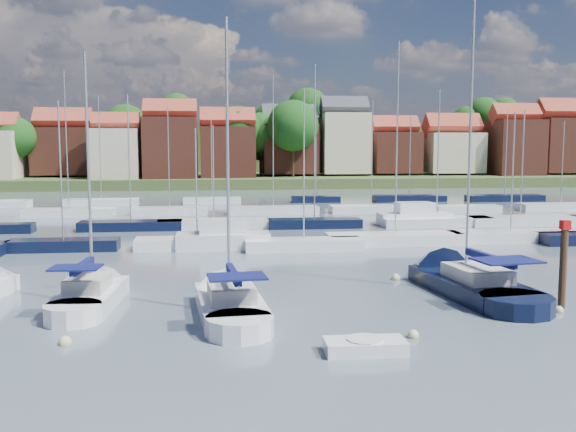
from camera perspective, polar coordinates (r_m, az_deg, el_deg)
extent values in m
plane|color=#485762|center=(68.83, -1.66, -0.16)|extent=(260.00, 260.00, 0.00)
cube|color=white|center=(33.07, -17.13, -7.19)|extent=(2.98, 6.32, 1.20)
cone|color=white|center=(36.72, -15.65, -5.80)|extent=(2.77, 3.16, 2.57)
cylinder|color=white|center=(30.18, -18.57, -8.54)|extent=(2.74, 2.74, 1.20)
cube|color=#BDB7AF|center=(32.46, -17.37, -5.73)|extent=(1.97, 2.68, 0.70)
cylinder|color=#B2B2B7|center=(32.62, -17.31, 3.82)|extent=(0.14, 0.14, 11.41)
cylinder|color=#B2B2B7|center=(31.48, -17.81, -4.54)|extent=(0.33, 3.42, 0.10)
cube|color=#0F144D|center=(31.45, -17.82, -4.27)|extent=(0.52, 3.26, 0.35)
cube|color=#0F144D|center=(30.37, -18.36, -4.38)|extent=(2.28, 1.69, 0.08)
cube|color=white|center=(30.07, -5.15, -8.28)|extent=(3.39, 7.05, 1.20)
cone|color=white|center=(34.20, -5.94, -6.49)|extent=(3.11, 3.54, 2.85)
cylinder|color=white|center=(26.79, -4.33, -10.12)|extent=(3.07, 3.07, 1.20)
cube|color=#BDB7AF|center=(29.38, -5.07, -6.72)|extent=(2.22, 3.00, 0.70)
cylinder|color=#B2B2B7|center=(29.57, -5.39, 5.06)|extent=(0.14, 0.14, 12.67)
cylinder|color=#B2B2B7|center=(28.28, -4.87, -5.48)|extent=(0.40, 3.80, 0.10)
cube|color=#0F144D|center=(28.24, -4.87, -5.18)|extent=(0.59, 3.62, 0.35)
cube|color=#0F144D|center=(27.01, -4.57, -5.39)|extent=(2.55, 1.90, 0.08)
cube|color=black|center=(35.43, 15.95, -6.25)|extent=(4.39, 8.63, 1.20)
cone|color=black|center=(39.91, 12.29, -4.74)|extent=(3.90, 4.40, 3.45)
cylinder|color=black|center=(32.00, 19.62, -7.73)|extent=(3.83, 3.83, 1.20)
cube|color=#BDB7AF|center=(34.75, 16.46, -4.91)|extent=(2.80, 3.71, 0.70)
cylinder|color=#B2B2B7|center=(35.12, 15.91, 7.52)|extent=(0.14, 0.14, 15.68)
cylinder|color=#B2B2B7|center=(33.63, 17.49, -3.85)|extent=(0.64, 4.58, 0.10)
cube|color=#0F144D|center=(33.60, 17.50, -3.59)|extent=(0.81, 4.37, 0.35)
cube|color=#0F144D|center=(32.33, 18.87, -3.76)|extent=(3.15, 2.40, 0.08)
cone|color=white|center=(39.22, -23.93, -5.34)|extent=(3.29, 3.64, 2.71)
cube|color=white|center=(24.89, 6.86, -11.53)|extent=(3.09, 1.47, 0.60)
cylinder|color=white|center=(24.84, 6.86, -11.16)|extent=(1.42, 1.42, 0.39)
cylinder|color=#4C331E|center=(33.73, 23.18, -5.94)|extent=(0.36, 0.36, 6.40)
cube|color=red|center=(33.23, 23.42, -0.73)|extent=(0.40, 0.40, 0.44)
sphere|color=beige|center=(27.19, -19.21, -10.77)|extent=(0.52, 0.52, 0.52)
sphere|color=#D85914|center=(27.64, -3.97, -10.14)|extent=(0.55, 0.55, 0.55)
sphere|color=beige|center=(27.12, 11.07, -10.56)|extent=(0.47, 0.47, 0.47)
sphere|color=beige|center=(38.04, 9.55, -5.61)|extent=(0.52, 0.52, 0.52)
sphere|color=beige|center=(32.97, 22.92, -7.90)|extent=(0.43, 0.43, 0.43)
cube|color=black|center=(50.42, -19.33, -2.53)|extent=(8.01, 2.24, 1.00)
cylinder|color=#B2B2B7|center=(49.90, -19.56, 3.82)|extent=(0.12, 0.12, 10.16)
cube|color=white|center=(48.89, -8.07, -2.50)|extent=(9.22, 2.58, 1.00)
cylinder|color=#B2B2B7|center=(48.40, -8.16, 2.88)|extent=(0.12, 0.12, 8.18)
cube|color=white|center=(47.79, 1.41, -2.64)|extent=(8.78, 2.46, 1.00)
cylinder|color=#B2B2B7|center=(47.22, 1.43, 4.60)|extent=(0.12, 0.12, 11.06)
cube|color=white|center=(51.39, 9.50, -2.09)|extent=(10.79, 3.02, 1.00)
cylinder|color=#B2B2B7|center=(50.84, 9.66, 6.79)|extent=(0.12, 0.12, 14.87)
cube|color=white|center=(55.24, 19.15, -1.77)|extent=(10.13, 2.84, 1.00)
cylinder|color=#B2B2B7|center=(54.77, 19.35, 3.73)|extent=(0.12, 0.12, 9.59)
cube|color=white|center=(48.67, -5.77, -2.33)|extent=(7.00, 2.60, 1.40)
cube|color=white|center=(48.51, -5.79, -1.04)|extent=(3.50, 2.20, 1.30)
cube|color=black|center=(60.66, -13.79, -0.89)|extent=(9.30, 2.60, 1.00)
cylinder|color=#B2B2B7|center=(60.21, -13.95, 5.01)|extent=(0.12, 0.12, 11.48)
cube|color=white|center=(60.58, -6.58, -0.76)|extent=(10.40, 2.91, 1.00)
cylinder|color=#B2B2B7|center=(60.17, -6.64, 3.86)|extent=(0.12, 0.12, 8.77)
cube|color=black|center=(60.62, 2.36, -0.72)|extent=(8.80, 2.46, 1.00)
cylinder|color=#B2B2B7|center=(60.16, 2.39, 6.54)|extent=(0.12, 0.12, 14.33)
cube|color=white|center=(63.50, 13.05, -0.56)|extent=(10.73, 3.00, 1.00)
cylinder|color=#B2B2B7|center=(63.06, 13.21, 5.38)|extent=(0.12, 0.12, 12.14)
cube|color=white|center=(66.66, 19.94, -0.45)|extent=(10.48, 2.93, 1.00)
cylinder|color=#B2B2B7|center=(66.26, 20.12, 4.40)|extent=(0.12, 0.12, 10.28)
cube|color=white|center=(63.64, 11.16, -0.36)|extent=(7.00, 2.60, 1.40)
cube|color=white|center=(63.53, 11.18, 0.63)|extent=(3.50, 2.20, 1.30)
cube|color=white|center=(74.35, -18.88, 0.26)|extent=(9.71, 2.72, 1.00)
cylinder|color=#B2B2B7|center=(73.97, -19.10, 6.39)|extent=(0.12, 0.12, 14.88)
cube|color=white|center=(73.15, -10.47, 0.40)|extent=(8.49, 2.38, 1.00)
cylinder|color=#B2B2B7|center=(72.77, -10.57, 5.23)|extent=(0.12, 0.12, 11.31)
cube|color=white|center=(72.60, -1.31, 0.46)|extent=(10.16, 2.85, 1.00)
cylinder|color=#B2B2B7|center=(72.21, -1.33, 6.63)|extent=(0.12, 0.12, 14.59)
cube|color=white|center=(74.67, 7.41, 0.58)|extent=(9.53, 2.67, 1.00)
cylinder|color=#B2B2B7|center=(74.30, 7.48, 5.54)|extent=(0.12, 0.12, 11.91)
cube|color=white|center=(76.81, 15.63, 0.55)|extent=(7.62, 2.13, 1.00)
cylinder|color=#B2B2B7|center=(76.45, 15.78, 5.45)|extent=(0.12, 0.12, 12.13)
cube|color=white|center=(83.11, 23.06, 0.71)|extent=(10.17, 2.85, 1.00)
cylinder|color=#B2B2B7|center=(82.79, 23.22, 4.40)|extent=(0.12, 0.12, 9.73)
cube|color=white|center=(86.15, -16.23, 1.15)|extent=(9.24, 2.59, 1.00)
cylinder|color=#B2B2B7|center=(85.83, -16.38, 5.86)|extent=(0.12, 0.12, 13.17)
cube|color=white|center=(85.73, -6.76, 1.33)|extent=(7.57, 2.12, 1.00)
cylinder|color=#B2B2B7|center=(85.42, -6.81, 5.09)|extent=(0.12, 0.12, 10.24)
cube|color=black|center=(87.04, 2.47, 1.45)|extent=(6.58, 1.84, 1.00)
cylinder|color=#B2B2B7|center=(86.76, 2.49, 4.41)|extent=(0.12, 0.12, 8.01)
cube|color=black|center=(90.00, 10.71, 1.50)|extent=(9.92, 2.78, 1.00)
cylinder|color=#B2B2B7|center=(89.70, 10.79, 5.30)|extent=(0.12, 0.12, 10.92)
cube|color=black|center=(93.94, 18.69, 1.48)|extent=(10.55, 2.95, 1.00)
cylinder|color=#B2B2B7|center=(93.65, 18.83, 5.30)|extent=(0.12, 0.12, 11.51)
cube|color=#4C5B2D|center=(145.43, -4.41, 3.40)|extent=(200.00, 70.00, 3.00)
cube|color=#4C5B2D|center=(170.24, -4.78, 5.42)|extent=(200.00, 60.00, 14.00)
cube|color=brown|center=(128.86, -19.24, 5.47)|extent=(10.37, 9.97, 8.73)
cube|color=#993D2C|center=(128.93, -19.34, 7.97)|extent=(10.57, 5.13, 5.13)
cube|color=beige|center=(118.29, -14.96, 5.33)|extent=(8.09, 8.80, 8.96)
cube|color=#993D2C|center=(118.33, -15.04, 7.97)|extent=(8.25, 4.00, 4.00)
cube|color=brown|center=(118.26, -10.38, 5.92)|extent=(9.36, 10.17, 10.97)
cube|color=#993D2C|center=(118.40, -10.44, 9.13)|extent=(9.54, 4.63, 4.63)
cube|color=brown|center=(119.80, -5.37, 5.63)|extent=(9.90, 8.56, 9.42)
cube|color=#993D2C|center=(119.87, -5.40, 8.47)|extent=(10.10, 4.90, 4.90)
cube|color=brown|center=(125.68, 0.14, 5.99)|extent=(10.59, 8.93, 9.49)
cube|color=#383A42|center=(125.78, 0.14, 8.74)|extent=(10.80, 5.24, 5.24)
cube|color=beige|center=(126.56, 4.99, 6.45)|extent=(9.01, 8.61, 11.65)
cube|color=#383A42|center=(126.76, 5.02, 9.59)|extent=(9.19, 4.46, 4.46)
cube|color=brown|center=(130.27, 9.40, 5.59)|extent=(9.10, 9.34, 8.00)
cube|color=#993D2C|center=(130.31, 9.45, 7.84)|extent=(9.28, 4.50, 4.50)
cube|color=beige|center=(133.66, 14.33, 5.47)|extent=(10.86, 9.59, 7.88)
cube|color=#993D2C|center=(133.69, 14.39, 7.73)|extent=(11.07, 5.37, 5.37)
cube|color=brown|center=(135.93, 19.42, 5.71)|extent=(9.18, 9.96, 10.97)
cube|color=#993D2C|center=(136.05, 19.52, 8.50)|extent=(9.36, 4.54, 4.54)
cube|color=brown|center=(142.45, 23.34, 5.77)|extent=(11.39, 9.67, 10.76)
cube|color=#993D2C|center=(142.60, 23.46, 8.49)|extent=(11.62, 5.64, 5.64)
cylinder|color=#382619|center=(156.79, 16.94, 6.37)|extent=(0.50, 0.50, 4.47)
sphere|color=#1F5A1C|center=(156.93, 17.01, 8.58)|extent=(8.18, 8.18, 8.18)
cylinder|color=#382619|center=(124.47, -2.41, 4.54)|extent=(0.50, 0.50, 4.46)
sphere|color=#1F5A1C|center=(124.42, -2.42, 7.33)|extent=(8.15, 8.15, 8.15)
cylinder|color=#382619|center=(143.38, 1.75, 6.69)|extent=(0.50, 0.50, 5.15)
sphere|color=#1F5A1C|center=(143.58, 1.76, 9.47)|extent=(9.41, 9.41, 9.41)
cylinder|color=#382619|center=(144.60, -9.83, 6.63)|extent=(0.50, 0.50, 4.56)
sphere|color=#1F5A1C|center=(144.77, -9.87, 9.08)|extent=(8.34, 8.34, 8.34)
cylinder|color=#382619|center=(134.49, -14.17, 4.64)|extent=(0.50, 0.50, 5.15)
sphere|color=#1F5A1C|center=(134.48, -14.26, 7.62)|extent=(9.42, 9.42, 9.42)
cylinder|color=#382619|center=(139.28, -20.44, 5.55)|extent=(0.50, 0.50, 3.42)
sphere|color=#1F5A1C|center=(139.32, -20.51, 7.46)|extent=(6.26, 6.26, 6.26)
cylinder|color=#382619|center=(134.36, 1.70, 4.53)|extent=(0.50, 0.50, 3.77)
sphere|color=#1F5A1C|center=(134.29, 1.71, 6.71)|extent=(6.89, 6.89, 6.89)
cylinder|color=#382619|center=(120.06, 0.44, 4.66)|extent=(0.50, 0.50, 5.21)
sphere|color=#1F5A1C|center=(120.05, 0.45, 8.04)|extent=(9.53, 9.53, 9.53)
cylinder|color=#382619|center=(146.58, 20.91, 4.12)|extent=(0.50, 0.50, 2.97)
sphere|color=#1F5A1C|center=(146.50, 20.97, 5.69)|extent=(5.44, 5.44, 5.44)
cylinder|color=#382619|center=(122.01, -4.49, 4.58)|extent=(0.50, 0.50, 4.84)
sphere|color=#1F5A1C|center=(121.99, -4.52, 7.67)|extent=(8.85, 8.85, 8.85)
cylinder|color=#382619|center=(155.38, 15.51, 6.28)|extent=(0.50, 0.50, 3.72)
sphere|color=#1F5A1C|center=(155.47, 15.57, 8.14)|extent=(6.80, 6.80, 6.80)
cylinder|color=#382619|center=(136.31, 19.44, 4.26)|extent=(0.50, 0.50, 4.05)
sphere|color=#1F5A1C|center=(136.25, 19.52, 6.57)|extent=(7.40, 7.40, 7.40)
cylinder|color=#382619|center=(125.88, -22.94, 3.96)|extent=(0.50, 0.50, 4.00)
sphere|color=#1F5A1C|center=(125.81, -23.05, 6.43)|extent=(7.32, 7.32, 7.32)
cylinder|color=#382619|center=(141.99, -1.59, 6.42)|extent=(0.50, 0.50, 3.93)
sphere|color=#1F5A1C|center=(142.09, -1.60, 8.57)|extent=(7.19, 7.19, 7.19)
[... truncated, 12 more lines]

